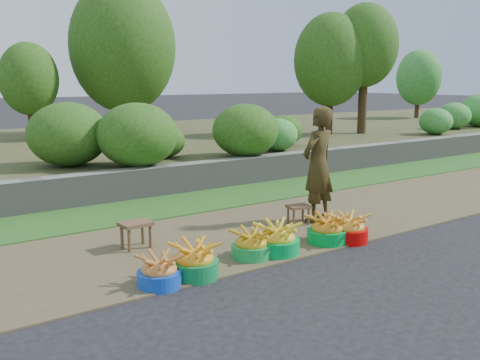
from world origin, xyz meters
TOP-DOWN VIEW (x-y plane):
  - ground_plane at (0.00, 0.00)m, footprint 120.00×120.00m
  - dirt_shoulder at (0.00, 1.25)m, footprint 80.00×2.50m
  - grass_verge at (0.00, 3.25)m, footprint 80.00×1.50m
  - retaining_wall at (0.00, 4.10)m, footprint 80.00×0.35m
  - earth_bank at (0.00, 9.00)m, footprint 80.00×10.00m
  - basin_a at (-1.96, 0.19)m, footprint 0.46×0.46m
  - basin_b at (-1.53, 0.21)m, footprint 0.52×0.52m
  - basin_c at (-0.67, 0.35)m, footprint 0.48×0.48m
  - basin_d at (-0.32, 0.29)m, footprint 0.54×0.54m
  - basin_e at (0.48, 0.27)m, footprint 0.52×0.52m
  - basin_f at (0.78, 0.17)m, footprint 0.50×0.50m
  - stool_left at (-1.65, 1.46)m, footprint 0.39×0.31m
  - stool_right at (0.75, 1.14)m, footprint 0.36×0.30m
  - vendor_woman at (1.10, 1.12)m, footprint 0.70×0.54m

SIDE VIEW (x-z plane):
  - ground_plane at x=0.00m, z-range 0.00..0.00m
  - dirt_shoulder at x=0.00m, z-range 0.00..0.02m
  - grass_verge at x=0.00m, z-range 0.00..0.04m
  - basin_a at x=-1.96m, z-range -0.02..0.33m
  - basin_c at x=-0.67m, z-range -0.02..0.34m
  - basin_f at x=0.78m, z-range -0.02..0.35m
  - basin_e at x=0.48m, z-range -0.02..0.37m
  - basin_b at x=-1.53m, z-range -0.02..0.37m
  - basin_d at x=-0.32m, z-range -0.02..0.38m
  - stool_right at x=0.75m, z-range 0.10..0.38m
  - earth_bank at x=0.00m, z-range 0.00..0.50m
  - retaining_wall at x=0.00m, z-range 0.00..0.55m
  - stool_left at x=-1.65m, z-range 0.12..0.45m
  - vendor_woman at x=1.10m, z-range 0.02..1.71m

